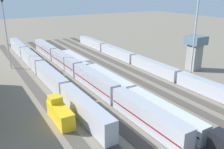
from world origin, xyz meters
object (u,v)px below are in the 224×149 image
at_px(light_mast_1, 5,24).
at_px(train_on_track_7, 40,67).
at_px(train_on_track_0, 151,66).
at_px(control_tower, 195,50).
at_px(train_on_track_5, 78,70).
at_px(train_on_track_8, 60,113).
at_px(train_on_track_4, 127,90).
at_px(light_mast_0, 196,20).

bearing_deg(light_mast_1, train_on_track_7, -149.84).
relative_size(train_on_track_0, control_tower, 9.21).
distance_m(train_on_track_5, train_on_track_8, 28.79).
distance_m(train_on_track_7, train_on_track_4, 34.34).
bearing_deg(train_on_track_4, train_on_track_5, 13.08).
relative_size(train_on_track_4, light_mast_1, 3.60).
distance_m(light_mast_1, control_tower, 67.94).
bearing_deg(train_on_track_0, control_tower, -113.51).
height_order(train_on_track_7, train_on_track_8, same).
xyz_separation_m(train_on_track_7, train_on_track_8, (-33.93, 5.00, -0.46)).
relative_size(train_on_track_4, light_mast_0, 2.87).
distance_m(train_on_track_0, train_on_track_8, 43.52).
relative_size(light_mast_1, control_tower, 2.02).
height_order(train_on_track_8, train_on_track_4, train_on_track_8).
bearing_deg(train_on_track_4, train_on_track_8, 98.67).
relative_size(train_on_track_5, train_on_track_8, 9.56).
height_order(train_on_track_0, control_tower, control_tower).
bearing_deg(light_mast_0, train_on_track_7, 48.88).
height_order(train_on_track_5, train_on_track_7, same).
bearing_deg(train_on_track_8, train_on_track_5, -31.40).
xyz_separation_m(train_on_track_0, train_on_track_8, (-17.14, 40.00, 0.08)).
bearing_deg(control_tower, train_on_track_7, 64.99).
relative_size(train_on_track_8, train_on_track_4, 0.11).
relative_size(train_on_track_0, train_on_track_4, 1.27).
relative_size(train_on_track_7, train_on_track_0, 0.83).
relative_size(train_on_track_5, train_on_track_0, 0.83).
bearing_deg(light_mast_1, train_on_track_8, -177.00).
distance_m(train_on_track_0, train_on_track_4, 24.47).
distance_m(train_on_track_4, control_tower, 35.78).
distance_m(train_on_track_8, train_on_track_4, 20.23).
xyz_separation_m(train_on_track_5, light_mast_1, (22.18, 17.45, 13.60)).
xyz_separation_m(train_on_track_5, train_on_track_0, (-7.43, -25.00, -0.53)).
relative_size(train_on_track_5, train_on_track_7, 1.00).
bearing_deg(control_tower, train_on_track_0, 66.49).
xyz_separation_m(train_on_track_4, light_mast_0, (-1.71, -22.33, 17.60)).
xyz_separation_m(train_on_track_7, train_on_track_4, (-30.88, -15.00, -0.54)).
height_order(train_on_track_5, train_on_track_4, train_on_track_5).
xyz_separation_m(train_on_track_8, light_mast_1, (46.75, 2.45, 14.04)).
bearing_deg(train_on_track_8, light_mast_0, -88.19).
height_order(train_on_track_5, control_tower, control_tower).
height_order(train_on_track_7, light_mast_0, light_mast_0).
distance_m(light_mast_0, light_mast_1, 63.87).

